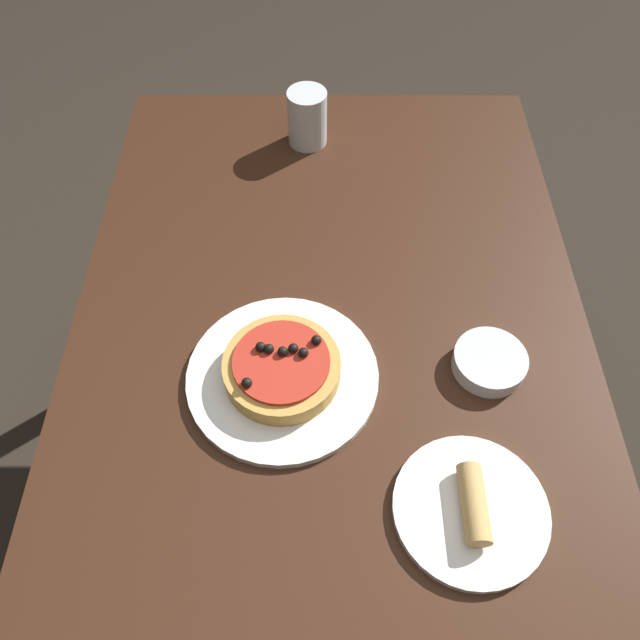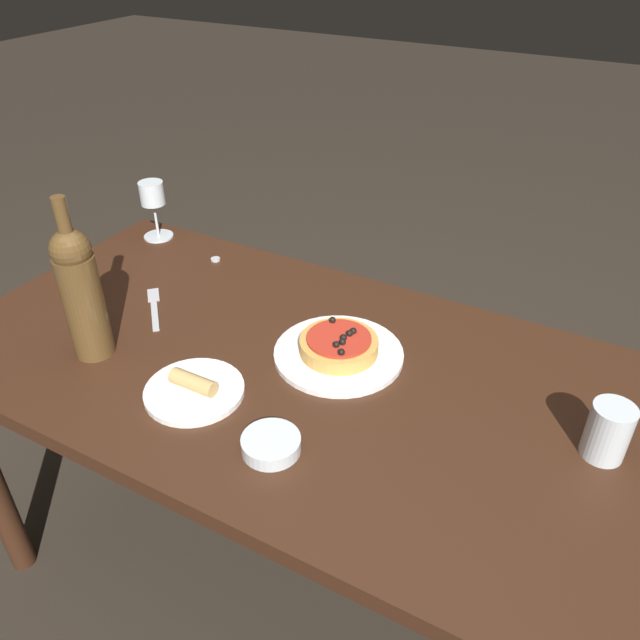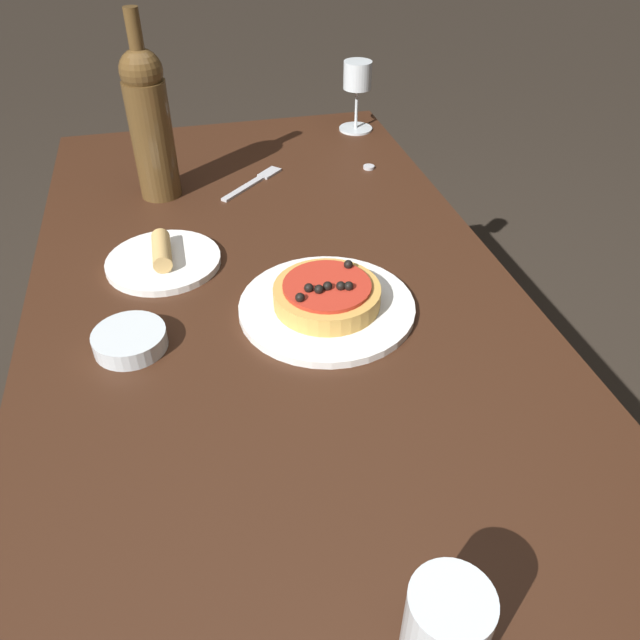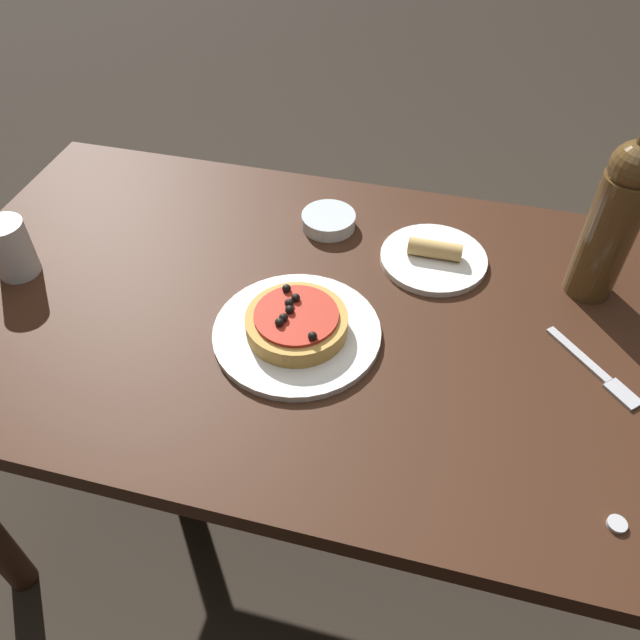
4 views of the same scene
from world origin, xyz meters
name	(u,v)px [view 2 (image 2 of 4)]	position (x,y,z in m)	size (l,w,h in m)	color
ground_plane	(298,573)	(0.00, 0.00, 0.00)	(14.00, 14.00, 0.00)	#2D261E
dining_table	(292,396)	(0.00, 0.00, 0.62)	(1.45, 0.76, 0.71)	#381E11
dinner_plate	(339,354)	(-0.07, -0.07, 0.71)	(0.26, 0.26, 0.01)	white
pizza	(339,345)	(-0.07, -0.07, 0.74)	(0.16, 0.16, 0.05)	gold
wine_glass	(153,198)	(0.61, -0.31, 0.82)	(0.08, 0.08, 0.16)	silver
wine_bottle	(81,291)	(0.37, 0.16, 0.85)	(0.08, 0.08, 0.34)	brown
water_cup	(608,431)	(-0.58, -0.04, 0.76)	(0.07, 0.07, 0.10)	silver
side_bowl	(271,444)	(-0.09, 0.22, 0.72)	(0.10, 0.10, 0.03)	silver
fork	(154,306)	(0.38, -0.03, 0.71)	(0.14, 0.14, 0.00)	#B7B7BC
side_plate	(194,390)	(0.11, 0.17, 0.72)	(0.19, 0.19, 0.04)	white
bottle_cap	(215,259)	(0.39, -0.28, 0.71)	(0.02, 0.02, 0.01)	#B7B7BC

